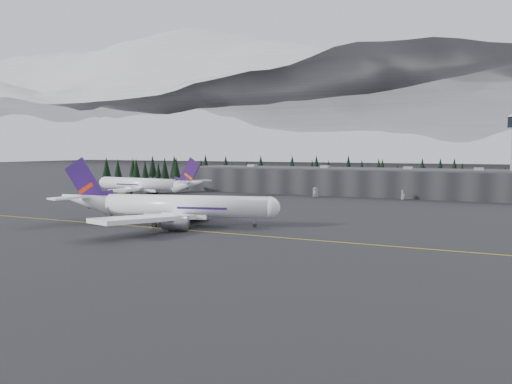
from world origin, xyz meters
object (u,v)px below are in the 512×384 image
at_px(terminal, 344,181).
at_px(gse_vehicle_a, 315,196).
at_px(gse_vehicle_b, 403,198).
at_px(jet_parked, 148,185).
at_px(jet_main, 168,206).

bearing_deg(terminal, gse_vehicle_a, -104.46).
bearing_deg(gse_vehicle_a, gse_vehicle_b, -21.35).
height_order(jet_parked, gse_vehicle_a, jet_parked).
distance_m(jet_main, jet_parked, 95.08).
relative_size(terminal, gse_vehicle_b, 36.23).
bearing_deg(gse_vehicle_b, terminal, -124.06).
bearing_deg(gse_vehicle_b, gse_vehicle_a, -82.12).
bearing_deg(jet_main, terminal, 66.22).
height_order(jet_main, gse_vehicle_b, jet_main).
relative_size(jet_parked, gse_vehicle_a, 13.18).
bearing_deg(gse_vehicle_b, jet_main, -27.74).
relative_size(jet_main, gse_vehicle_b, 14.71).
xyz_separation_m(gse_vehicle_a, gse_vehicle_b, (37.52, 5.73, 0.10)).
bearing_deg(terminal, jet_main, -99.59).
height_order(jet_main, jet_parked, jet_main).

